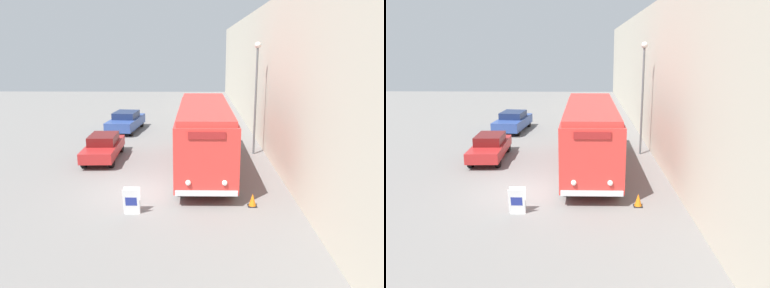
% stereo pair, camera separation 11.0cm
% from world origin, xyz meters
% --- Properties ---
extents(ground_plane, '(80.00, 80.00, 0.00)m').
position_xyz_m(ground_plane, '(0.00, 0.00, 0.00)').
color(ground_plane, slate).
extents(building_wall_right, '(0.30, 60.00, 8.80)m').
position_xyz_m(building_wall_right, '(6.73, 10.00, 4.40)').
color(building_wall_right, beige).
rests_on(building_wall_right, ground_plane).
extents(vintage_bus, '(2.61, 9.98, 3.44)m').
position_xyz_m(vintage_bus, '(2.85, 3.34, 1.93)').
color(vintage_bus, black).
rests_on(vintage_bus, ground_plane).
extents(sign_board, '(0.63, 0.38, 1.03)m').
position_xyz_m(sign_board, '(-0.01, -2.21, 0.50)').
color(sign_board, gray).
rests_on(sign_board, ground_plane).
extents(streetlamp, '(0.36, 0.36, 6.53)m').
position_xyz_m(streetlamp, '(5.87, 6.32, 4.22)').
color(streetlamp, '#595E60').
rests_on(streetlamp, ground_plane).
extents(parked_car_near, '(1.88, 4.58, 1.42)m').
position_xyz_m(parked_car_near, '(-2.85, 5.09, 0.74)').
color(parked_car_near, black).
rests_on(parked_car_near, ground_plane).
extents(parked_car_mid, '(2.37, 4.82, 1.48)m').
position_xyz_m(parked_car_mid, '(-3.00, 12.76, 0.75)').
color(parked_car_mid, black).
rests_on(parked_car_mid, ground_plane).
extents(traffic_cone, '(0.36, 0.36, 0.54)m').
position_xyz_m(traffic_cone, '(4.71, -1.43, 0.26)').
color(traffic_cone, black).
rests_on(traffic_cone, ground_plane).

